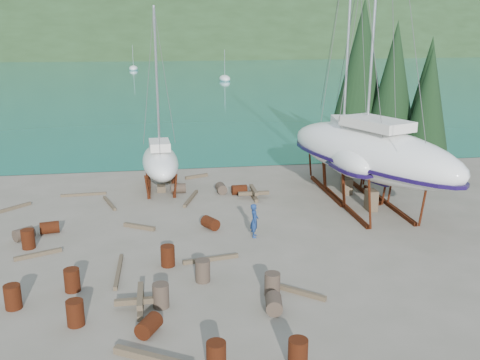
{
  "coord_description": "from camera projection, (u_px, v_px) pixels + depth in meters",
  "views": [
    {
      "loc": [
        -2.85,
        -21.32,
        9.46
      ],
      "look_at": [
        0.93,
        3.0,
        2.48
      ],
      "focal_mm": 40.0,
      "sensor_mm": 36.0,
      "label": 1
    }
  ],
  "objects": [
    {
      "name": "timber_pile_aft",
      "position": [
        254.0,
        193.0,
        30.87
      ],
      "size": [
        1.8,
        1.8,
        0.6
      ],
      "color": "brown",
      "rests_on": "ground"
    },
    {
      "name": "drum_11",
      "position": [
        221.0,
        188.0,
        31.85
      ],
      "size": [
        0.64,
        0.92,
        0.58
      ],
      "primitive_type": "cylinder",
      "rotation": [
        1.57,
        0.0,
        3.22
      ],
      "color": "#2D2823",
      "rests_on": "ground"
    },
    {
      "name": "drum_13",
      "position": [
        72.0,
        280.0,
        19.9
      ],
      "size": [
        0.58,
        0.58,
        0.88
      ],
      "primitive_type": "cylinder",
      "color": "#51260D",
      "rests_on": "ground"
    },
    {
      "name": "drum_12",
      "position": [
        149.0,
        326.0,
        17.12
      ],
      "size": [
        0.93,
        1.05,
        0.58
      ],
      "primitive_type": "cylinder",
      "rotation": [
        1.57,
        0.0,
        2.64
      ],
      "color": "#51260D",
      "rests_on": "ground"
    },
    {
      "name": "drum_14",
      "position": [
        168.0,
        256.0,
        22.01
      ],
      "size": [
        0.58,
        0.58,
        0.88
      ],
      "primitive_type": "cylinder",
      "color": "#51260D",
      "rests_on": "ground"
    },
    {
      "name": "cypress_far_right",
      "position": [
        428.0,
        93.0,
        36.49
      ],
      "size": [
        3.24,
        3.24,
        9.0
      ],
      "color": "black",
      "rests_on": "ground"
    },
    {
      "name": "large_sailboat_near",
      "position": [
        370.0,
        152.0,
        28.65
      ],
      "size": [
        7.86,
        12.66,
        19.24
      ],
      "rotation": [
        0.0,
        0.0,
        0.38
      ],
      "color": "white",
      "rests_on": "ground"
    },
    {
      "name": "timber_3",
      "position": [
        119.0,
        271.0,
        21.46
      ],
      "size": [
        0.2,
        3.08,
        0.15
      ],
      "primitive_type": "cube",
      "rotation": [
        0.0,
        0.0,
        3.12
      ],
      "color": "brown",
      "rests_on": "ground"
    },
    {
      "name": "timber_8",
      "position": [
        139.0,
        227.0,
        26.23
      ],
      "size": [
        1.58,
        1.06,
        0.19
      ],
      "primitive_type": "cube",
      "rotation": [
        0.0,
        0.0,
        1.02
      ],
      "color": "brown",
      "rests_on": "ground"
    },
    {
      "name": "drum_0",
      "position": [
        13.0,
        297.0,
        18.65
      ],
      "size": [
        0.58,
        0.58,
        0.88
      ],
      "primitive_type": "cylinder",
      "color": "#51260D",
      "rests_on": "ground"
    },
    {
      "name": "timber_0",
      "position": [
        84.0,
        194.0,
        31.41
      ],
      "size": [
        2.6,
        0.29,
        0.14
      ],
      "primitive_type": "cube",
      "rotation": [
        0.0,
        0.0,
        1.63
      ],
      "color": "brown",
      "rests_on": "ground"
    },
    {
      "name": "timber_6",
      "position": [
        197.0,
        176.0,
        35.18
      ],
      "size": [
        1.55,
        0.79,
        0.19
      ],
      "primitive_type": "cube",
      "rotation": [
        0.0,
        0.0,
        1.97
      ],
      "color": "brown",
      "rests_on": "ground"
    },
    {
      "name": "drum_15",
      "position": [
        24.0,
        234.0,
        24.78
      ],
      "size": [
        1.05,
        1.01,
        0.58
      ],
      "primitive_type": "cylinder",
      "rotation": [
        1.57,
        0.0,
        2.27
      ],
      "color": "#2D2823",
      "rests_on": "ground"
    },
    {
      "name": "timber_12",
      "position": [
        38.0,
        254.0,
        23.05
      ],
      "size": [
        1.9,
        0.94,
        0.17
      ],
      "primitive_type": "cube",
      "rotation": [
        0.0,
        0.0,
        1.98
      ],
      "color": "brown",
      "rests_on": "ground"
    },
    {
      "name": "far_hill",
      "position": [
        159.0,
        45.0,
        327.46
      ],
      "size": [
        800.0,
        360.0,
        110.0
      ],
      "primitive_type": "ellipsoid",
      "color": "#1F3319",
      "rests_on": "ground"
    },
    {
      "name": "large_sailboat_far",
      "position": [
        346.0,
        146.0,
        31.54
      ],
      "size": [
        4.69,
        11.05,
        16.93
      ],
      "rotation": [
        0.0,
        0.0,
        -0.15
      ],
      "color": "white",
      "rests_on": "ground"
    },
    {
      "name": "timber_10",
      "position": [
        191.0,
        198.0,
        30.64
      ],
      "size": [
        1.05,
        2.83,
        0.16
      ],
      "primitive_type": "cube",
      "rotation": [
        0.0,
        0.0,
        2.83
      ],
      "color": "brown",
      "rests_on": "ground"
    },
    {
      "name": "small_sailboat_shore",
      "position": [
        160.0,
        161.0,
        32.14
      ],
      "size": [
        2.44,
        6.81,
        10.74
      ],
      "rotation": [
        0.0,
        0.0,
        0.05
      ],
      "color": "white",
      "rests_on": "ground"
    },
    {
      "name": "timber_pile_fore",
      "position": [
        140.0,
        301.0,
        18.66
      ],
      "size": [
        1.8,
        1.8,
        0.6
      ],
      "color": "brown",
      "rests_on": "ground"
    },
    {
      "name": "ground",
      "position": [
        229.0,
        254.0,
        23.27
      ],
      "size": [
        600.0,
        600.0,
        0.0
      ],
      "primitive_type": "plane",
      "color": "#666151",
      "rests_on": "ground"
    },
    {
      "name": "bay_water",
      "position": [
        159.0,
        45.0,
        322.71
      ],
      "size": [
        700.0,
        700.0,
        0.0
      ],
      "primitive_type": "plane",
      "color": "#18777A",
      "rests_on": "ground"
    },
    {
      "name": "drum_5",
      "position": [
        203.0,
        271.0,
        20.66
      ],
      "size": [
        0.58,
        0.58,
        0.88
      ],
      "primitive_type": "cylinder",
      "color": "#2D2823",
      "rests_on": "ground"
    },
    {
      "name": "drum_7",
      "position": [
        298.0,
        353.0,
        15.42
      ],
      "size": [
        0.58,
        0.58,
        0.88
      ],
      "primitive_type": "cylinder",
      "color": "#51260D",
      "rests_on": "ground"
    },
    {
      "name": "drum_17",
      "position": [
        272.0,
        284.0,
        19.56
      ],
      "size": [
        0.58,
        0.58,
        0.88
      ],
      "primitive_type": "cylinder",
      "color": "#2D2823",
      "rests_on": "ground"
    },
    {
      "name": "drum_2",
      "position": [
        50.0,
        228.0,
        25.57
      ],
      "size": [
        0.97,
        0.73,
        0.58
      ],
      "primitive_type": "cylinder",
      "rotation": [
        1.57,
        0.0,
        1.75
      ],
      "color": "#51260D",
      "rests_on": "ground"
    },
    {
      "name": "drum_3",
      "position": [
        216.0,
        356.0,
        15.27
      ],
      "size": [
        0.58,
        0.58,
        0.88
      ],
      "primitive_type": "cylinder",
      "color": "#51260D",
      "rests_on": "ground"
    },
    {
      "name": "far_house_right",
      "position": [
        240.0,
        46.0,
        207.52
      ],
      "size": [
        6.6,
        5.6,
        5.6
      ],
      "color": "beige",
      "rests_on": "ground"
    },
    {
      "name": "drum_8",
      "position": [
        28.0,
        239.0,
        23.78
      ],
      "size": [
        0.58,
        0.58,
        0.88
      ],
      "primitive_type": "cylinder",
      "color": "#51260D",
      "rests_on": "ground"
    },
    {
      "name": "moored_boat_far",
      "position": [
        133.0,
        68.0,
        126.55
      ],
      "size": [
        2.0,
        5.0,
        6.05
      ],
      "color": "white",
      "rests_on": "ground"
    },
    {
      "name": "drum_16",
      "position": [
        161.0,
        295.0,
        18.75
      ],
      "size": [
        0.58,
        0.58,
        0.88
      ],
      "primitive_type": "cylinder",
      "color": "#2D2823",
      "rests_on": "ground"
    },
    {
      "name": "worker",
      "position": [
        254.0,
        220.0,
        25.01
      ],
      "size": [
        0.49,
        0.65,
        1.62
      ],
      "primitive_type": "imported",
      "rotation": [
        0.0,
        0.0,
        1.38
      ],
      "color": "navy",
      "rests_on": "ground"
    },
    {
      "name": "timber_16",
      "position": [
        153.0,
        358.0,
        15.71
      ],
      "size": [
        2.41,
        1.54,
        0.23
      ],
      "primitive_type": "cube",
      "rotation": [
        0.0,
        0.0,
        1.04
      ],
      "color": "brown",
      "rests_on": "ground"
    },
    {
      "name": "drum_9",
      "position": [
        178.0,
        188.0,
        31.87
      ],
      "size": [
        0.88,
        0.58,
        0.58
      ],
      "primitive_type": "cylinder",
      "rotation": [
        1.57,
        0.0,
        1.57
      ],
      "color": "#2D2823",
      "rests_on": "ground"
    },
    {
      "name": "timber_9",
      "position": [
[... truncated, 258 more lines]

